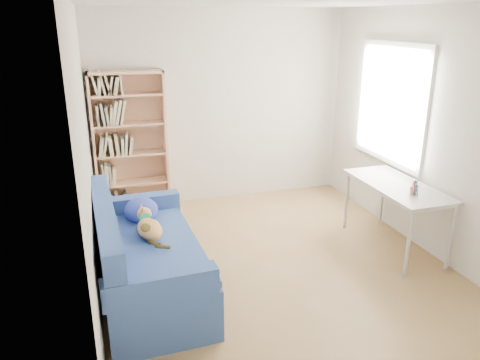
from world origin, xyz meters
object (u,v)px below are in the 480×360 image
at_px(sofa, 144,259).
at_px(desk, 397,190).
at_px(pen_cup, 414,189).
at_px(bookshelf, 131,150).

distance_m(sofa, desk, 2.79).
height_order(sofa, pen_cup, sofa).
bearing_deg(sofa, pen_cup, -6.29).
xyz_separation_m(sofa, desk, (2.77, 0.11, 0.34)).
relative_size(bookshelf, desk, 1.41).
height_order(sofa, bookshelf, bookshelf).
relative_size(bookshelf, pen_cup, 11.54).
distance_m(desk, pen_cup, 0.34).
xyz_separation_m(sofa, pen_cup, (2.74, -0.20, 0.47)).
height_order(sofa, desk, sofa).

